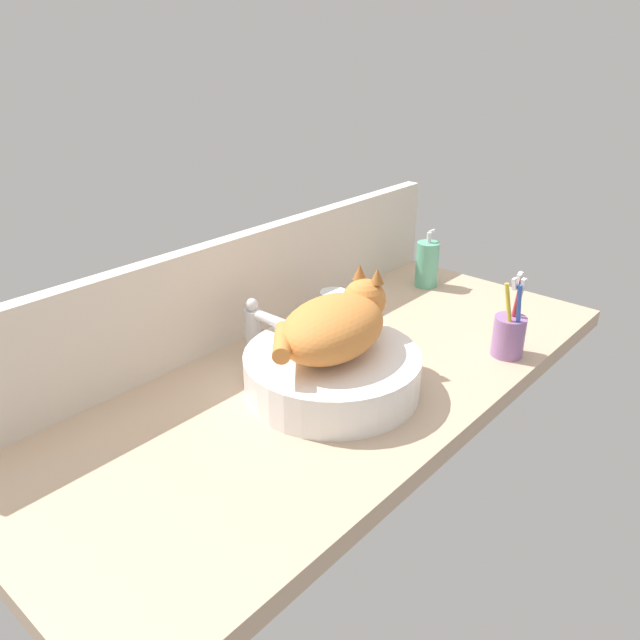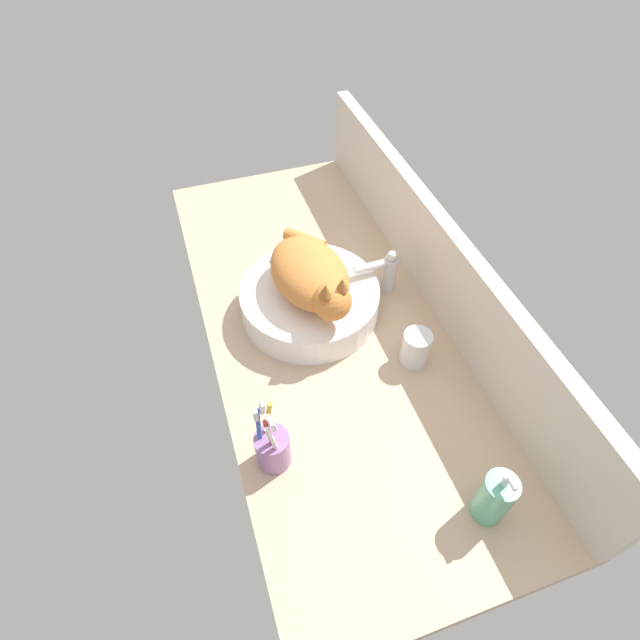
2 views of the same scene
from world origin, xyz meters
The scene contains 8 objects.
ground_plane centered at (0.00, 0.00, -2.00)cm, with size 138.24×59.91×4.00cm, color tan.
backsplash_panel centered at (0.00, 28.15, 11.98)cm, with size 138.24×3.60×23.95cm, color silver.
sink_basin centered at (-4.56, -3.49, 4.03)cm, with size 34.48×34.48×8.07cm, color white.
cat centered at (-3.22, -3.23, 13.83)cm, with size 32.36×20.19×14.00cm.
faucet centered at (-5.08, 17.12, 7.30)cm, with size 3.60×11.82×13.60cm.
soap_dispenser centered at (54.47, 12.62, 6.33)cm, with size 6.16×6.16×15.74cm.
toothbrush_cup centered at (31.78, -22.74, 5.23)cm, with size 6.88×6.88×18.68cm.
water_glass centered at (17.78, 14.95, 3.82)cm, with size 6.61×6.61×8.89cm.
Camera 1 is at (-85.40, -71.57, 65.00)cm, focal length 35.00 mm.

